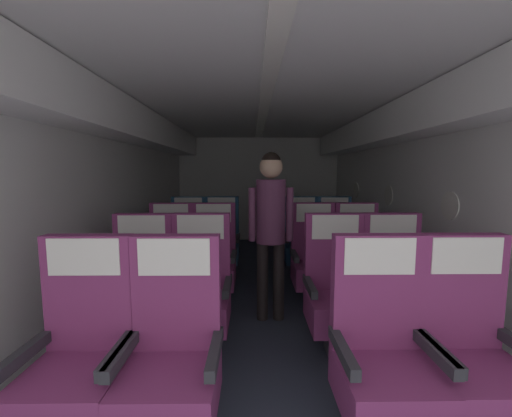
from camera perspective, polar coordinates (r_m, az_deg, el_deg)
ground at (r=3.80m, az=1.39°, el=-16.03°), size 3.63×6.95×0.02m
fuselage_shell at (r=3.78m, az=1.33°, el=9.14°), size 3.51×6.60×2.23m
seat_a_left_window at (r=2.05m, az=-28.94°, el=-22.76°), size 0.51×0.49×1.11m
seat_a_left_aisle at (r=1.88m, az=-14.72°, el=-24.90°), size 0.51×0.49×1.11m
seat_a_right_aisle at (r=2.18m, az=34.15°, el=-21.29°), size 0.51×0.49×1.11m
seat_a_right_window at (r=1.96m, az=21.72°, el=-23.80°), size 0.51×0.49×1.11m
seat_b_left_window at (r=2.81m, az=-20.03°, el=-14.26°), size 0.51×0.49×1.11m
seat_b_left_aisle at (r=2.71m, az=-10.01°, el=-14.74°), size 0.51×0.49×1.11m
seat_b_right_aisle at (r=2.91m, az=23.63°, el=-13.68°), size 0.51×0.49×1.11m
seat_b_right_window at (r=2.75m, az=14.20°, el=-14.53°), size 0.51×0.49×1.11m
seat_c_left_window at (r=3.66m, az=-15.13°, el=-9.23°), size 0.51×0.49×1.11m
seat_c_left_aisle at (r=3.56m, az=-7.66°, el=-9.48°), size 0.51×0.49×1.11m
seat_c_right_aisle at (r=3.72m, az=17.82°, el=-9.04°), size 0.51×0.49×1.11m
seat_c_right_window at (r=3.61m, az=10.39°, el=-9.31°), size 0.51×0.49×1.11m
seat_d_left_window at (r=4.52m, az=-12.13°, el=-6.15°), size 0.51×0.49×1.11m
seat_d_left_aisle at (r=4.47m, az=-6.22°, el=-6.18°), size 0.51×0.49×1.11m
seat_d_right_aisle at (r=4.57m, az=14.01°, el=-6.03°), size 0.51×0.49×1.11m
seat_d_right_window at (r=4.49m, az=8.15°, el=-6.14°), size 0.51×0.49×1.11m
flight_attendant at (r=3.06m, az=2.68°, el=-1.68°), size 0.43×0.28×1.64m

